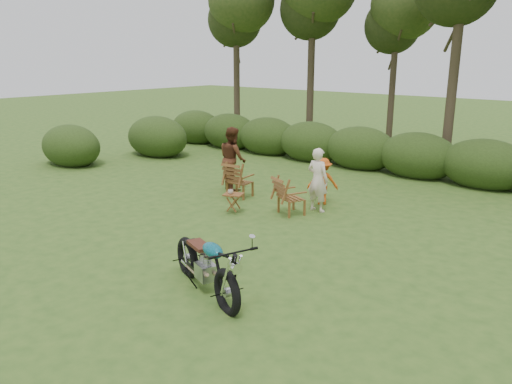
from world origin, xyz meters
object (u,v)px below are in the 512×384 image
Objects in this scene: cup at (231,192)px; child at (322,204)px; adult_a at (317,211)px; adult_b at (233,189)px; lawn_chair_right at (291,214)px; lawn_chair_left at (240,197)px; side_table at (234,203)px; motorcycle at (206,291)px.

cup is 0.11× the size of child.
cup is at bearing 24.80° from child.
adult_b is (-2.97, 0.22, 0.00)m from adult_a.
cup is at bearing 46.17° from adult_a.
adult_a is 2.98m from adult_b.
adult_a is (0.34, 0.60, 0.00)m from lawn_chair_right.
child is (0.11, 1.19, 0.00)m from lawn_chair_right.
adult_b is (-2.63, 0.81, 0.00)m from lawn_chair_right.
lawn_chair_left is 2.03× the size of side_table.
side_table is at bearing 46.17° from adult_a.
adult_b is at bearing -1.52° from adult_a.
child is (-0.23, 0.59, 0.00)m from adult_a.
lawn_chair_right is 0.59× the size of adult_a.
lawn_chair_left is at bearing 173.39° from adult_b.
adult_b reaches higher than lawn_chair_left.
adult_b is at bearing 130.89° from cup.
motorcycle is at bearing 118.82° from lawn_chair_left.
motorcycle is 4.88m from adult_a.
adult_a reaches higher than lawn_chair_left.
motorcycle is at bearing -52.96° from cup.
side_table is 2.22m from adult_b.
cup is 2.27m from adult_b.
lawn_chair_left reaches higher than lawn_chair_right.
adult_a is 0.88× the size of adult_b.
side_table reaches higher than lawn_chair_right.
adult_b reaches higher than motorcycle.
cup reaches higher than lawn_chair_left.
motorcycle is 5.50m from child.
lawn_chair_left is (-3.27, 4.52, 0.00)m from motorcycle.
motorcycle is 6.37m from adult_b.
adult_b is (-3.95, 4.99, 0.00)m from motorcycle.
motorcycle reaches higher than side_table.
motorcycle is 4.20m from cup.
cup is 0.07× the size of adult_b.
lawn_chair_left is at bearing 125.17° from side_table.
lawn_chair_right is (-1.32, 4.18, 0.00)m from motorcycle.
lawn_chair_right is 0.69m from adult_a.
motorcycle is 1.77× the size of child.
adult_a is 0.63m from child.
side_table is 0.40× the size of child.
motorcycle is at bearing 156.54° from adult_b.
lawn_chair_right is at bearing 35.35° from side_table.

